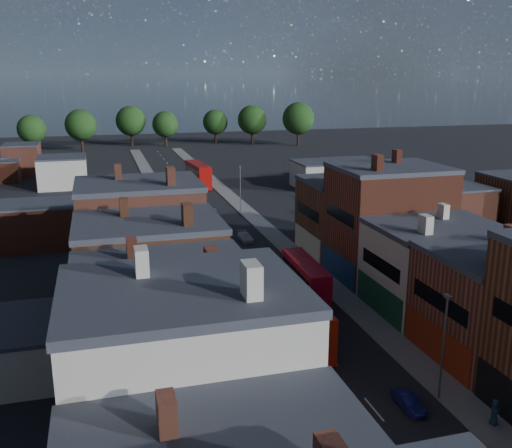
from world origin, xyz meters
TOP-DOWN VIEW (x-y plane):
  - ground at (0.00, 0.00)m, footprint 400.00×400.00m
  - pavement_west at (-6.50, 50.00)m, footprint 3.00×200.00m
  - pavement_east at (6.50, 50.00)m, footprint 3.00×200.00m
  - terrace_west at (-14.00, 0.00)m, footprint 12.00×80.00m
  - lamp_post_1 at (5.20, 0.00)m, footprint 0.25×0.70m
  - lamp_post_2 at (-5.20, 30.00)m, footprint 0.25×0.70m
  - lamp_post_3 at (5.20, 60.00)m, footprint 0.25×0.70m
  - bus_0 at (-1.50, 10.89)m, footprint 2.63×10.02m
  - bus_1 at (2.30, 20.37)m, footprint 2.77×9.99m
  - bus_2 at (2.21, 84.51)m, footprint 3.76×11.91m
  - car_1 at (2.42, -0.50)m, footprint 1.14×3.24m
  - car_2 at (-3.31, 31.40)m, footprint 1.90×4.01m
  - car_3 at (1.77, 43.22)m, footprint 1.79×4.17m
  - ped_1 at (-6.67, 6.29)m, footprint 0.82×0.48m
  - ped_2 at (6.90, -3.89)m, footprint 1.01×0.78m
  - ped_3 at (5.80, 24.78)m, footprint 0.78×1.06m

SIDE VIEW (x-z plane):
  - ground at x=0.00m, z-range 0.00..0.00m
  - pavement_west at x=-6.50m, z-range 0.00..0.12m
  - pavement_east at x=6.50m, z-range 0.00..0.12m
  - car_1 at x=2.42m, z-range 0.00..1.07m
  - car_2 at x=-3.31m, z-range 0.00..1.11m
  - car_3 at x=1.77m, z-range 0.00..1.20m
  - ped_1 at x=-6.67m, z-range 0.12..1.76m
  - ped_3 at x=5.80m, z-range 0.12..1.76m
  - ped_2 at x=6.90m, z-range 0.12..1.95m
  - bus_1 at x=2.30m, z-range 0.17..4.45m
  - bus_0 at x=-1.50m, z-range 0.17..4.49m
  - bus_2 at x=2.21m, z-range 0.20..5.26m
  - lamp_post_1 at x=5.20m, z-range 0.64..8.77m
  - lamp_post_2 at x=-5.20m, z-range 0.64..8.77m
  - lamp_post_3 at x=5.20m, z-range 0.64..8.77m
  - terrace_west at x=-14.00m, z-range 0.00..12.57m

